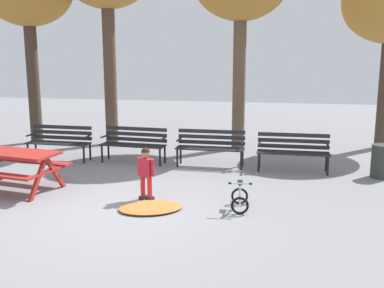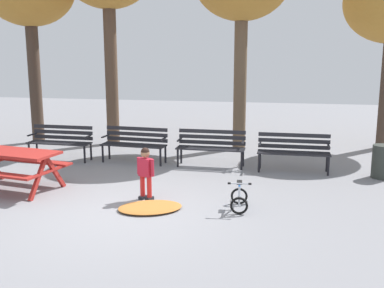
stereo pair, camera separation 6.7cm
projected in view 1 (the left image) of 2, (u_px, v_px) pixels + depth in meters
ground at (120, 213)px, 7.63m from camera, size 36.00×36.00×0.00m
picnic_table at (13, 160)px, 8.82m from camera, size 2.00×1.63×0.79m
park_bench_far_left at (60, 140)px, 11.36m from camera, size 1.61×0.50×0.85m
park_bench_left at (134, 142)px, 11.11m from camera, size 1.63×0.58×0.85m
park_bench_right at (211, 145)px, 10.72m from camera, size 1.60×0.47×0.85m
park_bench_far_right at (293, 149)px, 10.25m from camera, size 1.60×0.46×0.85m
child_standing at (146, 170)px, 8.20m from camera, size 0.35×0.24×0.97m
kids_bicycle at (240, 198)px, 7.78m from camera, size 0.41×0.59×0.54m
leaf_pile at (151, 207)px, 7.80m from camera, size 1.31×1.14×0.07m
trash_bin at (382, 161)px, 9.74m from camera, size 0.44×0.44×0.72m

